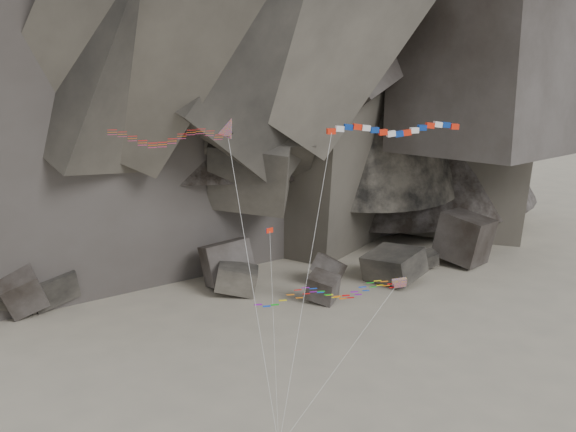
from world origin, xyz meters
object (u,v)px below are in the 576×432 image
object	(u,v)px
delta_kite	(163,136)
pennant_kite	(271,263)
parafoil_kite	(324,292)
banner_kite	(393,131)

from	to	relation	value
delta_kite	pennant_kite	bearing A→B (deg)	-36.43
parafoil_kite	pennant_kite	size ratio (longest dim) A/B	0.78
delta_kite	banner_kite	size ratio (longest dim) A/B	1.04
delta_kite	banner_kite	xyz separation A→B (m)	(18.31, -0.18, -0.21)
delta_kite	pennant_kite	size ratio (longest dim) A/B	1.52
delta_kite	pennant_kite	xyz separation A→B (m)	(7.69, -1.57, -9.98)
parafoil_kite	pennant_kite	xyz separation A→B (m)	(-4.09, 0.95, 2.50)
delta_kite	parafoil_kite	world-z (taller)	delta_kite
banner_kite	pennant_kite	distance (m)	14.49
delta_kite	parafoil_kite	size ratio (longest dim) A/B	1.96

